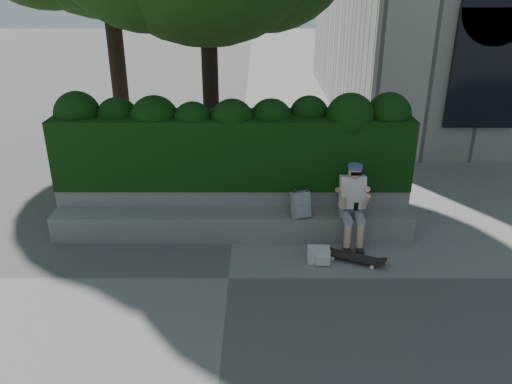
{
  "coord_description": "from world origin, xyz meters",
  "views": [
    {
      "loc": [
        0.42,
        -6.23,
        4.05
      ],
      "look_at": [
        0.4,
        1.0,
        0.95
      ],
      "focal_mm": 35.0,
      "sensor_mm": 36.0,
      "label": 1
    }
  ],
  "objects_px": {
    "backpack_plaid": "(301,205)",
    "skateboard": "(354,257)",
    "person": "(352,202)",
    "backpack_ground": "(319,255)"
  },
  "relations": [
    {
      "from": "person",
      "to": "backpack_plaid",
      "type": "xyz_separation_m",
      "value": [
        -0.82,
        0.08,
        -0.09
      ]
    },
    {
      "from": "backpack_ground",
      "to": "person",
      "type": "bearing_deg",
      "value": 47.83
    },
    {
      "from": "person",
      "to": "backpack_ground",
      "type": "height_order",
      "value": "person"
    },
    {
      "from": "skateboard",
      "to": "backpack_plaid",
      "type": "relative_size",
      "value": 2.08
    },
    {
      "from": "person",
      "to": "skateboard",
      "type": "relative_size",
      "value": 1.56
    },
    {
      "from": "skateboard",
      "to": "backpack_plaid",
      "type": "bearing_deg",
      "value": 164.21
    },
    {
      "from": "skateboard",
      "to": "backpack_plaid",
      "type": "xyz_separation_m",
      "value": [
        -0.79,
        0.67,
        0.59
      ]
    },
    {
      "from": "person",
      "to": "backpack_plaid",
      "type": "height_order",
      "value": "person"
    },
    {
      "from": "backpack_plaid",
      "to": "skateboard",
      "type": "bearing_deg",
      "value": -60.5
    },
    {
      "from": "person",
      "to": "backpack_plaid",
      "type": "relative_size",
      "value": 3.25
    }
  ]
}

